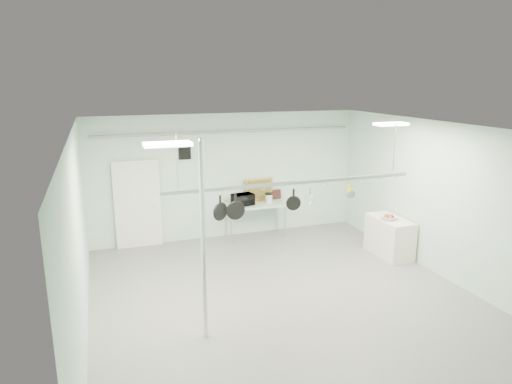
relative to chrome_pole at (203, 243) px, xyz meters
name	(u,v)px	position (x,y,z in m)	size (l,w,h in m)	color
floor	(288,303)	(1.70, 0.60, -1.60)	(8.00, 8.00, 0.00)	gray
ceiling	(292,130)	(1.70, 0.60, 1.59)	(7.00, 8.00, 0.02)	silver
back_wall	(228,176)	(1.70, 4.59, 0.00)	(7.00, 0.02, 3.20)	#A9CBBC
right_wall	(449,203)	(5.19, 0.60, 0.00)	(0.02, 8.00, 3.20)	#A9CBBC
door	(138,205)	(-0.60, 4.54, -0.55)	(1.10, 0.10, 2.20)	silver
wall_vent	(185,153)	(0.60, 4.57, 0.65)	(0.30, 0.04, 0.30)	black
conduit_pipe	(228,132)	(1.70, 4.50, 1.15)	(0.07, 0.07, 6.60)	gray
chrome_pole	(203,243)	(0.00, 0.00, 0.00)	(0.08, 0.08, 3.20)	silver
prep_table	(255,207)	(2.30, 4.20, -0.77)	(1.60, 0.70, 0.91)	#B3D3BE
side_cabinet	(389,237)	(4.85, 2.00, -1.15)	(0.60, 1.20, 0.90)	silver
pot_rack	(294,181)	(1.90, 0.90, 0.63)	(4.80, 0.06, 1.00)	#B7B7BC
light_panel_left	(168,144)	(-0.50, -0.20, 1.56)	(0.65, 0.30, 0.05)	white
light_panel_right	(391,124)	(4.10, 1.20, 1.56)	(0.65, 0.30, 0.05)	white
microwave	(243,200)	(1.97, 4.19, -0.55)	(0.53, 0.36, 0.29)	black
coffee_canister	(269,198)	(2.69, 4.22, -0.59)	(0.18, 0.18, 0.21)	silver
painting_large	(259,190)	(2.52, 4.50, -0.41)	(0.78, 0.05, 0.58)	#BC7E32
painting_small	(275,194)	(2.98, 4.50, -0.57)	(0.30, 0.04, 0.25)	black
fruit_bowl	(389,218)	(4.76, 1.94, -0.65)	(0.37, 0.37, 0.09)	silver
skillet_left	(220,208)	(0.51, 0.90, 0.26)	(0.32, 0.06, 0.44)	black
skillet_mid	(236,207)	(0.79, 0.90, 0.25)	(0.34, 0.06, 0.46)	black
skillet_right	(293,199)	(1.89, 0.90, 0.29)	(0.27, 0.06, 0.38)	black
whisk	(310,196)	(2.23, 0.90, 0.33)	(0.18, 0.18, 0.32)	#B8B8BE
grater	(349,189)	(3.05, 0.90, 0.39)	(0.08, 0.02, 0.20)	gold
saucepan	(351,191)	(3.08, 0.90, 0.34)	(0.15, 0.10, 0.28)	#A3A3A8
fruit_cluster	(389,216)	(4.76, 1.94, -0.61)	(0.24, 0.24, 0.09)	#AF1021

